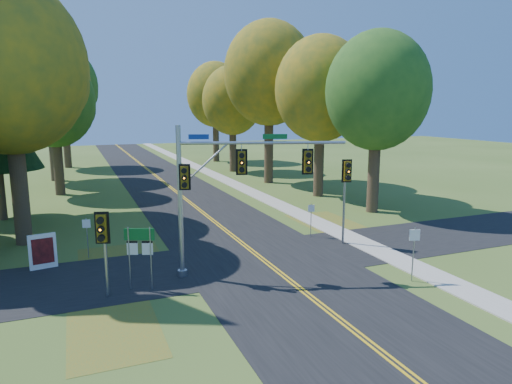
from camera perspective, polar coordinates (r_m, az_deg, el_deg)
name	(u,v)px	position (r m, az deg, el deg)	size (l,w,h in m)	color
ground	(278,272)	(21.29, 2.77, -9.92)	(160.00, 160.00, 0.00)	#3E551E
road_main	(278,271)	(21.29, 2.77, -9.90)	(8.00, 160.00, 0.02)	black
road_cross	(261,258)	(23.01, 0.67, -8.30)	(60.00, 6.00, 0.02)	black
centerline_left	(276,271)	(21.24, 2.52, -9.90)	(0.10, 160.00, 0.01)	gold
centerline_right	(280,271)	(21.32, 3.02, -9.82)	(0.10, 160.00, 0.01)	gold
sidewalk_east	(389,255)	(24.40, 16.23, -7.58)	(1.60, 160.00, 0.06)	#9E998E
leaf_patch_w_near	(123,262)	(23.39, -16.35, -8.43)	(4.00, 6.00, 0.00)	brown
leaf_patch_e	(336,227)	(29.44, 9.95, -4.27)	(3.50, 8.00, 0.00)	brown
leaf_patch_w_far	(114,330)	(16.85, -17.33, -16.11)	(3.00, 5.00, 0.00)	brown
tree_w_a	(10,67)	(27.70, -28.41, 13.53)	(8.00, 8.00, 14.15)	#38281C
tree_e_a	(378,92)	(33.50, 14.95, 12.03)	(7.20, 7.20, 12.73)	#38281C
tree_w_b	(11,62)	(34.68, -28.31, 14.14)	(8.60, 8.60, 15.38)	#38281C
tree_e_b	(321,90)	(38.89, 8.11, 12.54)	(7.60, 7.60, 13.33)	#38281C
tree_w_c	(54,102)	(42.60, -23.91, 10.29)	(6.80, 6.80, 11.91)	#38281C
tree_e_c	(269,74)	(45.74, 1.70, 14.52)	(8.80, 8.80, 15.79)	#38281C
tree_w_d	(49,84)	(51.38, -24.46, 12.18)	(8.20, 8.20, 14.56)	#38281C
tree_e_d	(233,101)	(53.96, -2.92, 11.32)	(7.00, 7.00, 12.32)	#38281C
tree_w_e	(63,86)	(62.25, -22.97, 12.10)	(8.40, 8.40, 14.97)	#38281C
tree_e_e	(216,95)	(64.53, -5.07, 11.99)	(7.80, 7.80, 13.74)	#38281C
traffic_mast	(222,181)	(19.76, -4.29, 1.41)	(7.04, 2.55, 6.70)	#9B9DA3
east_signal_pole	(346,180)	(24.94, 11.21, 1.43)	(0.54, 0.63, 4.72)	gray
ped_signal_pole	(103,234)	(18.54, -18.61, -5.06)	(0.54, 0.65, 3.53)	gray
route_sign_cluster	(140,246)	(19.33, -14.34, -6.51)	(1.16, 0.51, 2.66)	gray
info_kiosk	(43,252)	(23.58, -25.11, -6.76)	(1.22, 0.38, 1.67)	white
reg_sign_e_north	(311,214)	(26.63, 6.91, -2.78)	(0.37, 0.13, 1.97)	gray
reg_sign_e_south	(414,245)	(20.79, 19.14, -6.24)	(0.45, 0.17, 2.40)	gray
reg_sign_w	(87,231)	(24.24, -20.39, -4.57)	(0.39, 0.11, 2.05)	gray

